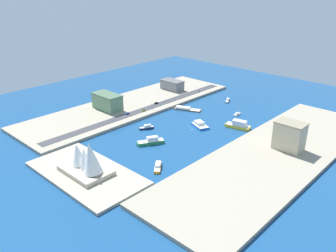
{
  "coord_description": "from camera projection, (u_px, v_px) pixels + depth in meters",
  "views": [
    {
      "loc": [
        -180.77,
        222.87,
        122.08
      ],
      "look_at": [
        12.5,
        17.5,
        2.82
      ],
      "focal_mm": 37.32,
      "sensor_mm": 36.0,
      "label": 1
    }
  ],
  "objects": [
    {
      "name": "ground_plane",
      "position": [
        192.0,
        127.0,
        311.14
      ],
      "size": [
        440.0,
        440.0,
        0.0
      ],
      "primitive_type": "plane",
      "color": "navy"
    },
    {
      "name": "quay_west",
      "position": [
        275.0,
        155.0,
        259.64
      ],
      "size": [
        70.0,
        240.0,
        2.52
      ],
      "primitive_type": "cube",
      "color": "#9E937F",
      "rests_on": "ground_plane"
    },
    {
      "name": "quay_east",
      "position": [
        132.0,
        105.0,
        361.66
      ],
      "size": [
        70.0,
        240.0,
        2.52
      ],
      "primitive_type": "cube",
      "color": "#9E937F",
      "rests_on": "ground_plane"
    },
    {
      "name": "peninsula_point",
      "position": [
        86.0,
        173.0,
        235.34
      ],
      "size": [
        85.4,
        44.45,
        2.0
      ],
      "primitive_type": "cube",
      "color": "#A89E89",
      "rests_on": "ground_plane"
    },
    {
      "name": "road_strip",
      "position": [
        146.0,
        109.0,
        347.41
      ],
      "size": [
        9.58,
        228.0,
        0.15
      ],
      "primitive_type": "cube",
      "color": "#38383D",
      "rests_on": "quay_east"
    },
    {
      "name": "catamaran_blue",
      "position": [
        200.0,
        125.0,
        311.76
      ],
      "size": [
        19.46,
        15.34,
        4.56
      ],
      "color": "blue",
      "rests_on": "ground_plane"
    },
    {
      "name": "ferry_green_doubledeck",
      "position": [
        151.0,
        141.0,
        278.98
      ],
      "size": [
        15.71,
        22.68,
        5.95
      ],
      "color": "#2D8C4C",
      "rests_on": "ground_plane"
    },
    {
      "name": "sailboat_small_white",
      "position": [
        237.0,
        114.0,
        337.93
      ],
      "size": [
        3.38,
        10.42,
        12.86
      ],
      "color": "white",
      "rests_on": "ground_plane"
    },
    {
      "name": "barge_flat_brown",
      "position": [
        186.0,
        109.0,
        351.68
      ],
      "size": [
        27.69,
        17.1,
        2.81
      ],
      "color": "brown",
      "rests_on": "ground_plane"
    },
    {
      "name": "water_taxi_orange",
      "position": [
        158.0,
        167.0,
        242.63
      ],
      "size": [
        12.56,
        14.14,
        3.64
      ],
      "color": "orange",
      "rests_on": "ground_plane"
    },
    {
      "name": "ferry_yellow_fast",
      "position": [
        238.0,
        125.0,
        308.43
      ],
      "size": [
        24.09,
        12.16,
        7.17
      ],
      "color": "yellow",
      "rests_on": "ground_plane"
    },
    {
      "name": "yacht_sleek_gray",
      "position": [
        228.0,
        100.0,
        375.39
      ],
      "size": [
        8.16,
        13.02,
        3.26
      ],
      "color": "#999EA3",
      "rests_on": "ground_plane"
    },
    {
      "name": "patrol_launch_navy",
      "position": [
        147.0,
        127.0,
        306.8
      ],
      "size": [
        8.84,
        13.42,
        3.92
      ],
      "color": "#1E284C",
      "rests_on": "ground_plane"
    },
    {
      "name": "warehouse_low_gray",
      "position": [
        172.0,
        85.0,
        406.2
      ],
      "size": [
        26.74,
        14.63,
        11.07
      ],
      "color": "gray",
      "rests_on": "quay_east"
    },
    {
      "name": "terminal_long_green",
      "position": [
        107.0,
        102.0,
        344.07
      ],
      "size": [
        31.24,
        16.46,
        15.58
      ],
      "color": "slate",
      "rests_on": "quay_east"
    },
    {
      "name": "office_block_beige",
      "position": [
        289.0,
        136.0,
        261.48
      ],
      "size": [
        21.66,
        15.06,
        21.79
      ],
      "color": "#C6B793",
      "rests_on": "quay_west"
    },
    {
      "name": "suv_black",
      "position": [
        156.0,
        103.0,
        361.26
      ],
      "size": [
        1.95,
        4.91,
        1.58
      ],
      "color": "black",
      "rests_on": "road_strip"
    },
    {
      "name": "taxi_yellow_cab",
      "position": [
        144.0,
        110.0,
        341.55
      ],
      "size": [
        2.01,
        4.38,
        1.55
      ],
      "color": "black",
      "rests_on": "road_strip"
    },
    {
      "name": "hatchback_blue",
      "position": [
        127.0,
        113.0,
        332.96
      ],
      "size": [
        2.08,
        4.53,
        1.63
      ],
      "color": "black",
      "rests_on": "road_strip"
    },
    {
      "name": "van_white",
      "position": [
        199.0,
        91.0,
        398.79
      ],
      "size": [
        1.93,
        4.83,
        1.51
      ],
      "color": "black",
      "rests_on": "road_strip"
    },
    {
      "name": "traffic_light_waterfront",
      "position": [
        152.0,
        106.0,
        343.6
      ],
      "size": [
        0.36,
        0.36,
        6.5
      ],
      "color": "black",
      "rests_on": "quay_east"
    },
    {
      "name": "opera_landmark",
      "position": [
        86.0,
        161.0,
        230.53
      ],
      "size": [
        35.27,
        23.45,
        24.83
      ],
      "color": "#BCAD93",
      "rests_on": "peninsula_point"
    },
    {
      "name": "park_tree_cluster",
      "position": [
        283.0,
        133.0,
        277.01
      ],
      "size": [
        9.35,
        13.72,
        10.39
      ],
      "color": "brown",
      "rests_on": "quay_west"
    }
  ]
}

